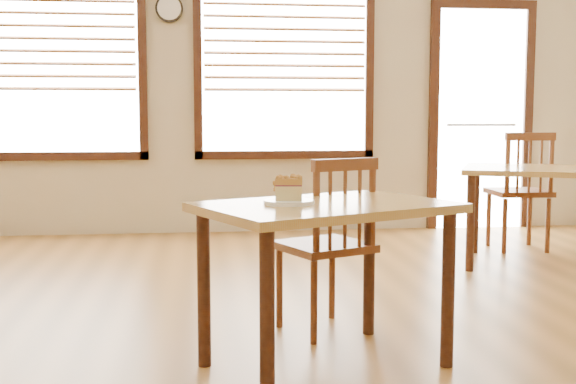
% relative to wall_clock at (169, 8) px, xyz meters
% --- Properties ---
extents(ground, '(8.00, 8.00, 0.00)m').
position_rel_wall_clock_xyz_m(ground, '(0.80, -3.96, -2.15)').
color(ground, olive).
extents(window_left, '(1.76, 0.10, 1.96)m').
position_rel_wall_clock_xyz_m(window_left, '(-1.10, 0.01, -0.34)').
color(window_left, white).
rests_on(window_left, room_shell).
extents(window_right, '(1.76, 0.10, 1.96)m').
position_rel_wall_clock_xyz_m(window_right, '(1.10, 0.01, -0.34)').
color(window_right, white).
rests_on(window_right, room_shell).
extents(entry_door, '(1.08, 0.06, 2.29)m').
position_rel_wall_clock_xyz_m(entry_door, '(3.10, 0.02, -0.95)').
color(entry_door, white).
rests_on(entry_door, ground).
extents(wall_clock, '(0.26, 0.05, 0.26)m').
position_rel_wall_clock_xyz_m(wall_clock, '(0.00, 0.00, 0.00)').
color(wall_clock, black).
rests_on(wall_clock, room_shell).
extents(cafe_table_main, '(1.28, 1.10, 0.75)m').
position_rel_wall_clock_xyz_m(cafe_table_main, '(0.83, -3.88, -1.51)').
color(cafe_table_main, '#B39045').
rests_on(cafe_table_main, ground).
extents(cafe_chair_main, '(0.56, 0.56, 0.94)m').
position_rel_wall_clock_xyz_m(cafe_chair_main, '(0.93, -3.37, -1.68)').
color(cafe_chair_main, '#5B3219').
rests_on(cafe_chair_main, ground).
extents(cafe_table_second, '(1.57, 1.35, 0.75)m').
position_rel_wall_clock_xyz_m(cafe_table_second, '(2.93, -1.90, -1.49)').
color(cafe_table_second, '#B39045').
rests_on(cafe_table_second, ground).
extents(cafe_chair_second, '(0.48, 0.48, 1.02)m').
position_rel_wall_clock_xyz_m(cafe_chair_second, '(2.96, -1.24, -1.64)').
color(cafe_chair_second, '#5B3219').
rests_on(cafe_chair_second, ground).
extents(plate, '(0.23, 0.23, 0.02)m').
position_rel_wall_clock_xyz_m(plate, '(0.66, -3.89, -1.39)').
color(plate, white).
rests_on(plate, cafe_table_main).
extents(cake_slice, '(0.14, 0.10, 0.11)m').
position_rel_wall_clock_xyz_m(cake_slice, '(0.66, -3.89, -1.33)').
color(cake_slice, '#DEC27D').
rests_on(cake_slice, plate).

